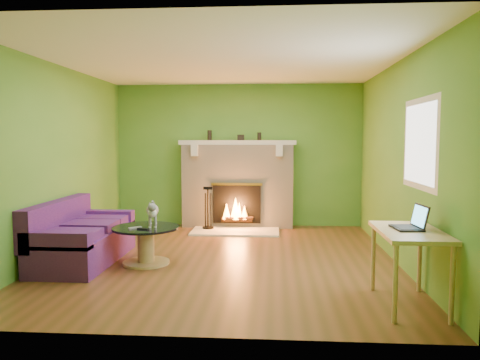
% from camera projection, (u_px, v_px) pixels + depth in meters
% --- Properties ---
extents(floor, '(5.00, 5.00, 0.00)m').
position_uv_depth(floor, '(224.00, 259.00, 6.27)').
color(floor, brown).
rests_on(floor, ground).
extents(ceiling, '(5.00, 5.00, 0.00)m').
position_uv_depth(ceiling, '(224.00, 62.00, 6.04)').
color(ceiling, white).
rests_on(ceiling, wall_back).
extents(wall_back, '(5.00, 0.00, 5.00)m').
position_uv_depth(wall_back, '(238.00, 155.00, 8.64)').
color(wall_back, '#46852B').
rests_on(wall_back, floor).
extents(wall_front, '(5.00, 0.00, 5.00)m').
position_uv_depth(wall_front, '(190.00, 177.00, 3.67)').
color(wall_front, '#46852B').
rests_on(wall_front, floor).
extents(wall_left, '(0.00, 5.00, 5.00)m').
position_uv_depth(wall_left, '(59.00, 161.00, 6.32)').
color(wall_left, '#46852B').
rests_on(wall_left, floor).
extents(wall_right, '(0.00, 5.00, 5.00)m').
position_uv_depth(wall_right, '(398.00, 163.00, 6.00)').
color(wall_right, '#46852B').
rests_on(wall_right, floor).
extents(window_frame, '(0.00, 1.20, 1.20)m').
position_uv_depth(window_frame, '(420.00, 144.00, 5.08)').
color(window_frame, silver).
rests_on(window_frame, wall_right).
extents(window_pane, '(0.00, 1.06, 1.06)m').
position_uv_depth(window_pane, '(419.00, 144.00, 5.08)').
color(window_pane, white).
rests_on(window_pane, wall_right).
extents(fireplace, '(2.10, 0.46, 1.58)m').
position_uv_depth(fireplace, '(238.00, 185.00, 8.50)').
color(fireplace, '#BFB59E').
rests_on(fireplace, floor).
extents(hearth, '(1.50, 0.75, 0.03)m').
position_uv_depth(hearth, '(235.00, 231.00, 8.06)').
color(hearth, beige).
rests_on(hearth, floor).
extents(mantel, '(2.10, 0.28, 0.08)m').
position_uv_depth(mantel, '(237.00, 142.00, 8.42)').
color(mantel, beige).
rests_on(mantel, fireplace).
extents(sofa, '(0.85, 1.78, 0.80)m').
position_uv_depth(sofa, '(80.00, 238.00, 6.10)').
color(sofa, '#421961').
rests_on(sofa, floor).
extents(coffee_table, '(0.85, 0.85, 0.48)m').
position_uv_depth(coffee_table, '(146.00, 242.00, 6.00)').
color(coffee_table, tan).
rests_on(coffee_table, floor).
extents(desk, '(0.58, 1.00, 0.74)m').
position_uv_depth(desk, '(410.00, 239.00, 4.44)').
color(desk, tan).
rests_on(desk, floor).
extents(cat, '(0.32, 0.57, 0.34)m').
position_uv_depth(cat, '(153.00, 213.00, 6.01)').
color(cat, slate).
rests_on(cat, coffee_table).
extents(remote_silver, '(0.16, 0.14, 0.02)m').
position_uv_depth(remote_silver, '(135.00, 228.00, 5.87)').
color(remote_silver, '#99999C').
rests_on(remote_silver, coffee_table).
extents(remote_black, '(0.16, 0.09, 0.02)m').
position_uv_depth(remote_black, '(143.00, 229.00, 5.80)').
color(remote_black, black).
rests_on(remote_black, coffee_table).
extents(laptop, '(0.31, 0.35, 0.24)m').
position_uv_depth(laptop, '(407.00, 217.00, 4.48)').
color(laptop, black).
rests_on(laptop, desk).
extents(fire_tools, '(0.20, 0.20, 0.74)m').
position_uv_depth(fire_tools, '(208.00, 208.00, 8.21)').
color(fire_tools, black).
rests_on(fire_tools, hearth).
extents(mantel_vase_left, '(0.08, 0.08, 0.18)m').
position_uv_depth(mantel_vase_left, '(210.00, 135.00, 8.47)').
color(mantel_vase_left, black).
rests_on(mantel_vase_left, mantel).
extents(mantel_vase_right, '(0.07, 0.07, 0.14)m').
position_uv_depth(mantel_vase_right, '(259.00, 136.00, 8.41)').
color(mantel_vase_right, black).
rests_on(mantel_vase_right, mantel).
extents(mantel_box, '(0.12, 0.08, 0.10)m').
position_uv_depth(mantel_box, '(241.00, 137.00, 8.43)').
color(mantel_box, black).
rests_on(mantel_box, mantel).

